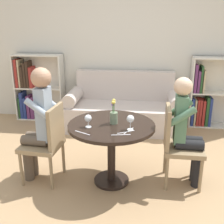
# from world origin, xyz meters

# --- Properties ---
(ground_plane) EXTENTS (16.00, 16.00, 0.00)m
(ground_plane) POSITION_xyz_m (0.00, 0.00, 0.00)
(ground_plane) COLOR tan
(back_wall) EXTENTS (5.20, 0.05, 2.70)m
(back_wall) POSITION_xyz_m (0.00, 2.11, 1.35)
(back_wall) COLOR beige
(back_wall) RESTS_ON ground_plane
(round_table) EXTENTS (0.94, 0.94, 0.71)m
(round_table) POSITION_xyz_m (0.00, 0.00, 0.57)
(round_table) COLOR black
(round_table) RESTS_ON ground_plane
(couch) EXTENTS (1.90, 0.80, 0.92)m
(couch) POSITION_xyz_m (0.00, 1.69, 0.31)
(couch) COLOR beige
(couch) RESTS_ON ground_plane
(bookshelf_left) EXTENTS (0.86, 0.28, 1.18)m
(bookshelf_left) POSITION_xyz_m (-1.66, 1.95, 0.57)
(bookshelf_left) COLOR silver
(bookshelf_left) RESTS_ON ground_plane
(bookshelf_right) EXTENTS (0.86, 0.28, 1.18)m
(bookshelf_right) POSITION_xyz_m (1.42, 1.95, 0.52)
(bookshelf_right) COLOR silver
(bookshelf_right) RESTS_ON ground_plane
(chair_left) EXTENTS (0.46, 0.46, 0.90)m
(chair_left) POSITION_xyz_m (-0.72, -0.04, 0.49)
(chair_left) COLOR #937A56
(chair_left) RESTS_ON ground_plane
(chair_right) EXTENTS (0.43, 0.43, 0.90)m
(chair_right) POSITION_xyz_m (0.72, 0.08, 0.49)
(chair_right) COLOR #937A56
(chair_right) RESTS_ON ground_plane
(person_left) EXTENTS (0.44, 0.36, 1.31)m
(person_left) POSITION_xyz_m (-0.80, -0.03, 0.71)
(person_left) COLOR brown
(person_left) RESTS_ON ground_plane
(person_right) EXTENTS (0.42, 0.34, 1.22)m
(person_right) POSITION_xyz_m (0.81, 0.08, 0.64)
(person_right) COLOR black
(person_right) RESTS_ON ground_plane
(wine_glass_left) EXTENTS (0.07, 0.07, 0.14)m
(wine_glass_left) POSITION_xyz_m (-0.23, -0.11, 0.80)
(wine_glass_left) COLOR white
(wine_glass_left) RESTS_ON round_table
(wine_glass_right) EXTENTS (0.08, 0.08, 0.16)m
(wine_glass_right) POSITION_xyz_m (0.21, -0.13, 0.82)
(wine_glass_right) COLOR white
(wine_glass_right) RESTS_ON round_table
(flower_vase) EXTENTS (0.08, 0.08, 0.28)m
(flower_vase) POSITION_xyz_m (0.02, 0.02, 0.81)
(flower_vase) COLOR gray
(flower_vase) RESTS_ON round_table
(knife_left_setting) EXTENTS (0.19, 0.05, 0.00)m
(knife_left_setting) POSITION_xyz_m (0.13, -0.28, 0.71)
(knife_left_setting) COLOR silver
(knife_left_setting) RESTS_ON round_table
(fork_left_setting) EXTENTS (0.17, 0.10, 0.00)m
(fork_left_setting) POSITION_xyz_m (-0.26, -0.27, 0.71)
(fork_left_setting) COLOR silver
(fork_left_setting) RESTS_ON round_table
(knife_right_setting) EXTENTS (0.09, 0.18, 0.00)m
(knife_right_setting) POSITION_xyz_m (0.20, -0.16, 0.71)
(knife_right_setting) COLOR silver
(knife_right_setting) RESTS_ON round_table
(fork_right_setting) EXTENTS (0.17, 0.11, 0.00)m
(fork_right_setting) POSITION_xyz_m (0.17, -0.20, 0.71)
(fork_right_setting) COLOR silver
(fork_right_setting) RESTS_ON round_table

